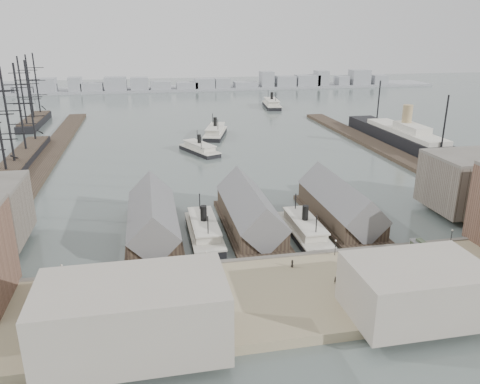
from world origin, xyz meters
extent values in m
plane|color=#495552|center=(0.00, 0.00, 0.00)|extent=(900.00, 900.00, 0.00)
cube|color=gray|center=(0.00, -20.00, 1.00)|extent=(180.00, 30.00, 2.00)
cube|color=#59544C|center=(0.00, -5.20, 1.15)|extent=(180.00, 1.20, 2.30)
cube|color=#2D231C|center=(-68.00, 100.00, 0.80)|extent=(10.00, 220.00, 1.60)
cube|color=#2D231C|center=(78.00, 90.00, 0.80)|extent=(10.00, 180.00, 1.60)
cube|color=#2D231C|center=(-26.00, 16.00, 0.60)|extent=(14.00, 42.00, 1.20)
cube|color=#2D231C|center=(-26.00, 17.00, 3.70)|extent=(12.00, 36.00, 5.00)
cube|color=#59595B|center=(-26.00, 17.00, 6.30)|extent=(12.60, 37.00, 12.60)
cube|color=#2D231C|center=(0.00, 16.00, 0.60)|extent=(14.00, 42.00, 1.20)
cube|color=#2D231C|center=(0.00, 17.00, 3.70)|extent=(12.00, 36.00, 5.00)
cube|color=#59595B|center=(0.00, 17.00, 6.30)|extent=(12.60, 37.00, 12.60)
cube|color=#2D231C|center=(26.00, 16.00, 0.60)|extent=(14.00, 42.00, 1.20)
cube|color=#2D231C|center=(26.00, 17.00, 3.70)|extent=(12.00, 36.00, 5.00)
cube|color=#59595B|center=(26.00, 17.00, 6.30)|extent=(12.60, 37.00, 12.60)
cube|color=#60564C|center=(68.00, 15.00, 9.50)|extent=(28.00, 20.00, 15.00)
cube|color=gray|center=(20.00, -32.00, 7.00)|extent=(24.00, 16.00, 10.00)
cube|color=gray|center=(-30.00, -32.00, 8.00)|extent=(30.00, 16.00, 12.00)
cylinder|color=black|center=(-45.00, -7.00, 3.80)|extent=(0.16, 0.16, 3.60)
sphere|color=beige|center=(-45.00, -7.00, 5.70)|extent=(0.44, 0.44, 0.44)
cylinder|color=black|center=(-15.00, -7.00, 3.80)|extent=(0.16, 0.16, 3.60)
sphere|color=beige|center=(-15.00, -7.00, 5.70)|extent=(0.44, 0.44, 0.44)
cylinder|color=black|center=(15.00, -7.00, 3.80)|extent=(0.16, 0.16, 3.60)
sphere|color=beige|center=(15.00, -7.00, 5.70)|extent=(0.44, 0.44, 0.44)
cylinder|color=black|center=(45.00, -7.00, 3.80)|extent=(0.16, 0.16, 3.60)
sphere|color=beige|center=(45.00, -7.00, 5.70)|extent=(0.44, 0.44, 0.44)
cube|color=gray|center=(0.00, 340.00, 1.00)|extent=(500.00, 40.00, 2.00)
cube|color=gray|center=(-123.57, 330.00, 3.62)|extent=(14.71, 14.00, 7.23)
cube|color=gray|center=(-107.98, 330.00, 6.62)|extent=(17.63, 14.00, 13.23)
cube|color=gray|center=(-83.49, 330.00, 6.79)|extent=(10.74, 14.00, 13.58)
cube|color=gray|center=(-69.86, 330.00, 4.32)|extent=(18.06, 14.00, 8.64)
cube|color=gray|center=(-49.92, 330.00, 6.64)|extent=(18.55, 14.00, 13.29)
cube|color=gray|center=(-29.70, 330.00, 6.24)|extent=(15.33, 14.00, 12.47)
cube|color=gray|center=(-11.29, 330.00, 4.36)|extent=(17.56, 14.00, 8.72)
cube|color=gray|center=(11.96, 330.00, 3.82)|extent=(18.76, 14.00, 7.63)
cube|color=gray|center=(27.85, 330.00, 5.17)|extent=(17.61, 14.00, 10.35)
cube|color=gray|center=(44.04, 330.00, 5.15)|extent=(13.38, 14.00, 10.30)
cube|color=gray|center=(65.61, 330.00, 3.38)|extent=(20.73, 14.00, 6.75)
cube|color=gray|center=(85.69, 330.00, 7.79)|extent=(11.51, 14.00, 15.57)
cube|color=gray|center=(103.47, 330.00, 5.63)|extent=(18.17, 14.00, 11.26)
cube|color=gray|center=(125.20, 330.00, 5.92)|extent=(21.81, 14.00, 11.83)
cube|color=gray|center=(139.05, 330.00, 7.75)|extent=(11.12, 14.00, 15.50)
cube|color=gray|center=(159.69, 330.00, 5.14)|extent=(10.90, 14.00, 10.29)
cube|color=gray|center=(177.90, 330.00, 7.86)|extent=(17.95, 14.00, 15.72)
cube|color=gray|center=(197.92, 330.00, 5.26)|extent=(14.21, 14.00, 10.51)
cube|color=black|center=(-13.00, 13.12, 0.84)|extent=(7.47, 26.14, 1.68)
cube|color=beige|center=(-13.00, 13.12, 2.05)|extent=(7.84, 26.14, 0.47)
cube|color=beige|center=(-13.00, 13.12, 3.36)|extent=(6.07, 18.67, 2.05)
cube|color=beige|center=(-13.00, 13.12, 4.67)|extent=(6.54, 20.54, 0.37)
cylinder|color=black|center=(-13.00, 13.12, 6.72)|extent=(1.68, 1.68, 4.20)
cylinder|color=black|center=(-13.00, 21.53, 6.54)|extent=(0.28, 0.28, 5.60)
cylinder|color=black|center=(-13.00, 4.72, 6.54)|extent=(0.28, 0.28, 5.60)
cube|color=black|center=(13.00, 8.70, 0.82)|extent=(7.27, 25.45, 1.64)
cube|color=beige|center=(13.00, 8.70, 2.00)|extent=(7.63, 25.45, 0.45)
cube|color=beige|center=(13.00, 8.70, 3.27)|extent=(5.91, 18.18, 2.00)
cube|color=beige|center=(13.00, 8.70, 4.54)|extent=(6.36, 19.99, 0.36)
cylinder|color=black|center=(13.00, 8.70, 6.54)|extent=(1.64, 1.64, 4.09)
cylinder|color=black|center=(13.00, 16.88, 6.36)|extent=(0.27, 0.27, 5.45)
cylinder|color=black|center=(13.00, 0.52, 6.36)|extent=(0.27, 0.27, 5.45)
cube|color=black|center=(-3.71, 102.16, 0.79)|extent=(16.38, 25.40, 1.58)
cube|color=beige|center=(-3.71, 102.16, 1.94)|extent=(16.71, 25.54, 0.44)
cube|color=beige|center=(-3.71, 102.16, 3.17)|extent=(12.34, 18.42, 1.94)
cube|color=beige|center=(-3.71, 102.16, 4.40)|extent=(13.45, 20.21, 0.35)
cylinder|color=black|center=(-3.71, 102.16, 6.34)|extent=(1.58, 1.58, 3.96)
cylinder|color=black|center=(-3.71, 110.08, 6.16)|extent=(0.26, 0.26, 5.28)
cylinder|color=black|center=(-3.71, 94.23, 6.16)|extent=(0.26, 0.26, 5.28)
cube|color=black|center=(8.31, 134.83, 0.93)|extent=(16.25, 30.13, 1.86)
cube|color=beige|center=(8.31, 134.83, 2.28)|extent=(16.64, 30.25, 0.52)
cube|color=beige|center=(8.31, 134.83, 3.72)|extent=(12.38, 21.75, 2.28)
cube|color=beige|center=(8.31, 134.83, 5.17)|extent=(13.47, 23.88, 0.41)
cylinder|color=black|center=(8.31, 134.83, 7.45)|extent=(1.86, 1.86, 4.66)
cylinder|color=black|center=(8.31, 144.14, 7.24)|extent=(0.31, 0.31, 6.21)
cylinder|color=black|center=(8.31, 125.52, 7.24)|extent=(0.31, 0.31, 6.21)
cube|color=black|center=(61.18, 220.55, 1.01)|extent=(12.44, 32.22, 2.02)
cube|color=beige|center=(61.18, 220.55, 2.47)|extent=(12.88, 32.27, 0.56)
cube|color=beige|center=(61.18, 220.55, 4.04)|extent=(9.76, 23.11, 2.47)
cube|color=beige|center=(61.18, 220.55, 5.61)|extent=(10.57, 25.40, 0.45)
cylinder|color=black|center=(61.18, 220.55, 8.08)|extent=(2.02, 2.02, 5.05)
cylinder|color=black|center=(61.18, 230.65, 7.85)|extent=(0.34, 0.34, 6.73)
cylinder|color=black|center=(61.18, 210.46, 7.85)|extent=(0.34, 0.34, 6.73)
cube|color=black|center=(-76.19, 106.62, 1.91)|extent=(9.55, 55.20, 3.82)
cube|color=#2D231C|center=(-76.19, 106.62, 4.14)|extent=(9.02, 49.68, 0.64)
cylinder|color=black|center=(-76.19, 87.30, 21.23)|extent=(0.85, 0.85, 36.09)
cylinder|color=black|center=(-76.19, 106.62, 21.23)|extent=(0.85, 0.85, 36.09)
cylinder|color=black|center=(-76.19, 125.94, 21.23)|extent=(0.85, 0.85, 36.09)
cube|color=black|center=(-88.67, 185.55, 1.90)|extent=(9.49, 52.71, 3.80)
cube|color=#2D231C|center=(-88.67, 185.55, 4.11)|extent=(8.96, 47.44, 0.63)
cylinder|color=black|center=(-88.67, 167.11, 21.08)|extent=(0.84, 0.84, 35.84)
cylinder|color=black|center=(-88.67, 185.55, 21.08)|extent=(0.84, 0.84, 35.84)
cylinder|color=black|center=(-88.67, 204.00, 21.08)|extent=(0.84, 0.84, 35.84)
cube|color=black|center=(92.00, 96.63, 3.03)|extent=(13.14, 96.06, 6.07)
cube|color=beige|center=(92.00, 96.63, 7.08)|extent=(11.12, 55.61, 2.02)
cube|color=beige|center=(92.00, 91.58, 9.61)|extent=(8.09, 20.22, 3.03)
cylinder|color=tan|center=(92.00, 96.63, 14.16)|extent=(4.45, 4.45, 10.11)
cube|color=black|center=(33.56, -14.83, 2.41)|extent=(2.56, 9.75, 0.82)
cube|color=#323B2B|center=(33.56, -14.83, 4.15)|extent=(2.67, 10.26, 2.66)
cube|color=#59595B|center=(33.56, -14.83, 5.63)|extent=(2.88, 10.68, 0.31)
imported|color=black|center=(-30.74, -18.35, 2.74)|extent=(1.54, 1.42, 1.48)
cube|color=#3F2D21|center=(-33.30, -18.82, 2.90)|extent=(2.83, 1.95, 0.25)
cylinder|color=black|center=(-33.17, -19.51, 2.55)|extent=(1.10, 0.28, 1.10)
cylinder|color=black|center=(-33.43, -18.13, 2.55)|extent=(1.10, 0.28, 1.10)
imported|color=black|center=(-17.00, -18.83, 2.77)|extent=(1.96, 1.23, 1.53)
cube|color=#3F2D21|center=(-19.53, -19.44, 2.90)|extent=(2.88, 2.06, 0.25)
cylinder|color=black|center=(-19.36, -20.12, 2.55)|extent=(1.09, 0.33, 1.10)
cylinder|color=black|center=(-19.69, -18.76, 2.55)|extent=(1.09, 0.33, 1.10)
imported|color=black|center=(22.20, -23.02, 2.84)|extent=(1.83, 2.00, 1.69)
cube|color=#3F2D21|center=(19.69, -23.72, 2.90)|extent=(2.91, 2.14, 0.25)
cylinder|color=black|center=(19.88, -24.39, 2.55)|extent=(1.08, 0.37, 1.10)
cylinder|color=black|center=(19.51, -23.04, 2.55)|extent=(1.08, 0.37, 1.10)
imported|color=black|center=(-40.62, -14.69, 2.91)|extent=(0.78, 0.82, 1.82)
imported|color=black|center=(-41.31, -17.22, 2.79)|extent=(0.89, 0.96, 1.58)
imported|color=black|center=(-14.90, -13.05, 2.81)|extent=(1.17, 1.17, 1.63)
imported|color=black|center=(-18.71, -24.29, 2.81)|extent=(0.41, 0.96, 1.62)
imported|color=black|center=(3.53, -10.58, 2.87)|extent=(0.67, 0.92, 1.75)
imported|color=black|center=(10.10, -19.05, 2.78)|extent=(0.68, 0.60, 1.56)
imported|color=black|center=(21.47, -10.31, 2.81)|extent=(0.74, 0.88, 1.61)
imported|color=black|center=(31.00, -25.32, 2.80)|extent=(1.17, 1.12, 1.59)
camera|label=1|loc=(-25.97, -98.49, 51.45)|focal=35.00mm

